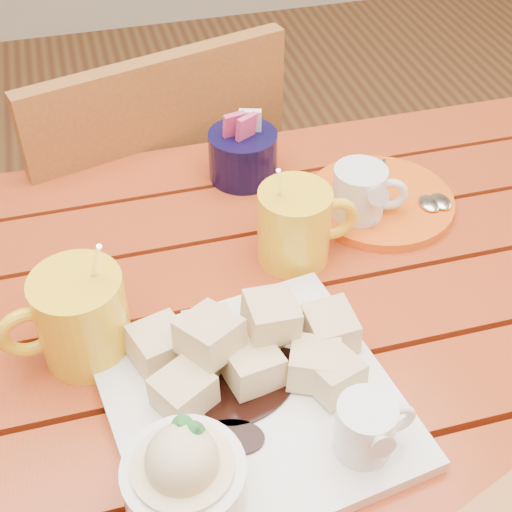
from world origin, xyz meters
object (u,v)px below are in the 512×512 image
object	(u,v)px
coffee_mug_left	(79,317)
dessert_plate	(242,407)
coffee_mug_right	(296,224)
orange_saucer	(381,201)
chair_far	(150,228)
table	(237,398)

from	to	relation	value
coffee_mug_left	dessert_plate	bearing A→B (deg)	-51.53
coffee_mug_right	orange_saucer	bearing A→B (deg)	25.75
coffee_mug_left	chair_far	distance (m)	0.60
dessert_plate	coffee_mug_right	xyz separation A→B (m)	(0.13, 0.23, 0.02)
coffee_mug_left	orange_saucer	size ratio (longest dim) A/B	0.81
coffee_mug_left	coffee_mug_right	distance (m)	0.28
coffee_mug_left	table	bearing A→B (deg)	-16.36
coffee_mug_left	chair_far	size ratio (longest dim) A/B	0.18
dessert_plate	coffee_mug_left	bearing A→B (deg)	135.54
coffee_mug_left	orange_saucer	distance (m)	0.44
coffee_mug_right	table	bearing A→B (deg)	-131.47
table	orange_saucer	bearing A→B (deg)	36.05
coffee_mug_right	chair_far	xyz separation A→B (m)	(-0.15, 0.41, -0.31)
dessert_plate	chair_far	world-z (taller)	chair_far
dessert_plate	coffee_mug_right	size ratio (longest dim) A/B	2.13
coffee_mug_left	coffee_mug_right	size ratio (longest dim) A/B	1.08
table	orange_saucer	distance (m)	0.33
table	coffee_mug_right	xyz separation A→B (m)	(0.11, 0.12, 0.16)
dessert_plate	orange_saucer	size ratio (longest dim) A/B	1.59
coffee_mug_right	coffee_mug_left	bearing A→B (deg)	-160.47
table	coffee_mug_right	distance (m)	0.22
dessert_plate	table	bearing A→B (deg)	79.68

